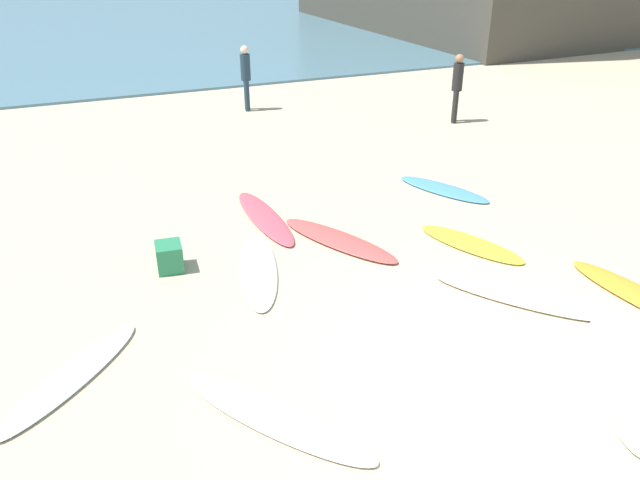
{
  "coord_description": "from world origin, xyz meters",
  "views": [
    {
      "loc": [
        -4.55,
        -4.69,
        4.81
      ],
      "look_at": [
        -1.03,
        3.55,
        0.3
      ],
      "focal_mm": 35.01,
      "sensor_mm": 36.0,
      "label": 1
    }
  ],
  "objects_px": {
    "surfboard_3": "(471,244)",
    "beachgoer_mid": "(457,85)",
    "surfboard_5": "(515,296)",
    "surfboard_9": "(265,217)",
    "surfboard_4": "(618,378)",
    "surfboard_8": "(71,377)",
    "beach_cooler": "(169,257)",
    "surfboard_1": "(339,240)",
    "surfboard_6": "(277,418)",
    "beachgoer_near": "(246,74)",
    "surfboard_0": "(258,269)",
    "surfboard_7": "(443,189)"
  },
  "relations": [
    {
      "from": "surfboard_1",
      "to": "surfboard_9",
      "type": "distance_m",
      "value": 1.63
    },
    {
      "from": "surfboard_0",
      "to": "beach_cooler",
      "type": "xyz_separation_m",
      "value": [
        -1.24,
        0.6,
        0.19
      ]
    },
    {
      "from": "surfboard_3",
      "to": "beach_cooler",
      "type": "xyz_separation_m",
      "value": [
        -4.81,
        1.19,
        0.18
      ]
    },
    {
      "from": "surfboard_5",
      "to": "surfboard_6",
      "type": "distance_m",
      "value": 4.12
    },
    {
      "from": "surfboard_8",
      "to": "beach_cooler",
      "type": "relative_size",
      "value": 5.06
    },
    {
      "from": "surfboard_5",
      "to": "beachgoer_near",
      "type": "relative_size",
      "value": 1.3
    },
    {
      "from": "beachgoer_mid",
      "to": "surfboard_0",
      "type": "bearing_deg",
      "value": 158.92
    },
    {
      "from": "surfboard_0",
      "to": "beachgoer_mid",
      "type": "bearing_deg",
      "value": 53.27
    },
    {
      "from": "surfboard_4",
      "to": "beach_cooler",
      "type": "distance_m",
      "value": 6.46
    },
    {
      "from": "beachgoer_near",
      "to": "surfboard_7",
      "type": "bearing_deg",
      "value": 25.4
    },
    {
      "from": "surfboard_4",
      "to": "surfboard_9",
      "type": "xyz_separation_m",
      "value": [
        -2.38,
        5.97,
        0.0
      ]
    },
    {
      "from": "surfboard_0",
      "to": "beachgoer_mid",
      "type": "distance_m",
      "value": 9.57
    },
    {
      "from": "surfboard_5",
      "to": "surfboard_8",
      "type": "relative_size",
      "value": 1.03
    },
    {
      "from": "beachgoer_near",
      "to": "surfboard_6",
      "type": "bearing_deg",
      "value": -3.89
    },
    {
      "from": "surfboard_5",
      "to": "beachgoer_near",
      "type": "bearing_deg",
      "value": 55.56
    },
    {
      "from": "surfboard_9",
      "to": "beachgoer_near",
      "type": "xyz_separation_m",
      "value": [
        1.99,
        7.45,
        1.0
      ]
    },
    {
      "from": "surfboard_4",
      "to": "surfboard_6",
      "type": "xyz_separation_m",
      "value": [
        -3.94,
        0.96,
        -0.01
      ]
    },
    {
      "from": "surfboard_7",
      "to": "surfboard_9",
      "type": "bearing_deg",
      "value": -25.82
    },
    {
      "from": "surfboard_6",
      "to": "surfboard_7",
      "type": "height_order",
      "value": "same"
    },
    {
      "from": "surfboard_6",
      "to": "beach_cooler",
      "type": "height_order",
      "value": "beach_cooler"
    },
    {
      "from": "surfboard_5",
      "to": "surfboard_9",
      "type": "distance_m",
      "value": 4.71
    },
    {
      "from": "surfboard_5",
      "to": "beach_cooler",
      "type": "distance_m",
      "value": 5.24
    },
    {
      "from": "surfboard_6",
      "to": "beachgoer_near",
      "type": "distance_m",
      "value": 13.0
    },
    {
      "from": "surfboard_0",
      "to": "surfboard_6",
      "type": "xyz_separation_m",
      "value": [
        -0.84,
        -3.23,
        0.0
      ]
    },
    {
      "from": "surfboard_4",
      "to": "surfboard_8",
      "type": "height_order",
      "value": "surfboard_4"
    },
    {
      "from": "surfboard_7",
      "to": "beach_cooler",
      "type": "height_order",
      "value": "beach_cooler"
    },
    {
      "from": "surfboard_3",
      "to": "surfboard_6",
      "type": "xyz_separation_m",
      "value": [
        -4.41,
        -2.64,
        -0.0
      ]
    },
    {
      "from": "surfboard_5",
      "to": "beach_cooler",
      "type": "bearing_deg",
      "value": 110.42
    },
    {
      "from": "surfboard_4",
      "to": "beachgoer_mid",
      "type": "xyz_separation_m",
      "value": [
        4.45,
        9.99,
        0.99
      ]
    },
    {
      "from": "surfboard_3",
      "to": "beach_cooler",
      "type": "distance_m",
      "value": 4.96
    },
    {
      "from": "surfboard_9",
      "to": "surfboard_5",
      "type": "bearing_deg",
      "value": 120.2
    },
    {
      "from": "surfboard_1",
      "to": "surfboard_8",
      "type": "bearing_deg",
      "value": -0.12
    },
    {
      "from": "surfboard_3",
      "to": "surfboard_6",
      "type": "distance_m",
      "value": 5.14
    },
    {
      "from": "surfboard_3",
      "to": "beachgoer_mid",
      "type": "bearing_deg",
      "value": 36.23
    },
    {
      "from": "surfboard_6",
      "to": "beach_cooler",
      "type": "distance_m",
      "value": 3.85
    },
    {
      "from": "surfboard_4",
      "to": "beach_cooler",
      "type": "relative_size",
      "value": 5.64
    },
    {
      "from": "surfboard_6",
      "to": "beachgoer_mid",
      "type": "distance_m",
      "value": 12.37
    },
    {
      "from": "surfboard_9",
      "to": "beachgoer_mid",
      "type": "distance_m",
      "value": 7.99
    },
    {
      "from": "surfboard_5",
      "to": "surfboard_9",
      "type": "xyz_separation_m",
      "value": [
        -2.44,
        4.03,
        -0.0
      ]
    },
    {
      "from": "surfboard_5",
      "to": "surfboard_6",
      "type": "height_order",
      "value": "surfboard_5"
    },
    {
      "from": "surfboard_6",
      "to": "surfboard_8",
      "type": "bearing_deg",
      "value": 106.91
    },
    {
      "from": "surfboard_4",
      "to": "surfboard_5",
      "type": "bearing_deg",
      "value": 123.86
    },
    {
      "from": "beachgoer_near",
      "to": "surfboard_5",
      "type": "bearing_deg",
      "value": 14.26
    },
    {
      "from": "surfboard_4",
      "to": "surfboard_9",
      "type": "distance_m",
      "value": 6.43
    },
    {
      "from": "surfboard_9",
      "to": "surfboard_8",
      "type": "bearing_deg",
      "value": 42.6
    },
    {
      "from": "beachgoer_near",
      "to": "beachgoer_mid",
      "type": "height_order",
      "value": "beachgoer_near"
    },
    {
      "from": "surfboard_6",
      "to": "surfboard_7",
      "type": "bearing_deg",
      "value": 8.2
    },
    {
      "from": "beach_cooler",
      "to": "surfboard_7",
      "type": "bearing_deg",
      "value": 10.58
    },
    {
      "from": "surfboard_0",
      "to": "surfboard_8",
      "type": "height_order",
      "value": "surfboard_8"
    },
    {
      "from": "surfboard_4",
      "to": "beachgoer_near",
      "type": "xyz_separation_m",
      "value": [
        -0.4,
        13.42,
        1.0
      ]
    }
  ]
}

